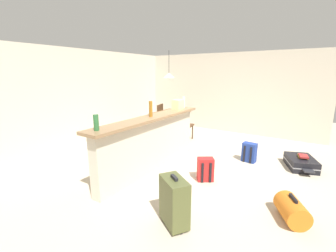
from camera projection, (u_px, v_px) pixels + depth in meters
ground_plane at (185, 161)px, 5.02m from camera, size 13.00×13.00×0.05m
wall_back at (90, 96)px, 6.35m from camera, size 6.60×0.10×2.50m
wall_right at (223, 93)px, 7.36m from camera, size 0.10×6.00×2.50m
partition_half_wall at (152, 145)px, 4.43m from camera, size 2.80×0.20×1.03m
bar_countertop at (151, 118)px, 4.31m from camera, size 2.96×0.40×0.05m
bottle_green at (96, 123)px, 3.24m from camera, size 0.08×0.08×0.23m
bottle_amber at (151, 109)px, 4.26m from camera, size 0.07×0.07×0.30m
bottle_white at (184, 102)px, 5.34m from camera, size 0.07×0.07×0.27m
grocery_bag at (178, 105)px, 5.12m from camera, size 0.26×0.18×0.22m
dining_table at (170, 115)px, 6.80m from camera, size 1.10×0.80×0.74m
dining_chair_near_partition at (183, 122)px, 6.46m from camera, size 0.46×0.46×0.93m
dining_chair_far_side at (157, 117)px, 7.15m from camera, size 0.47×0.47×0.93m
pendant_lamp at (169, 75)px, 6.51m from camera, size 0.34×0.34×0.81m
suitcase_flat_black at (301, 163)px, 4.60m from camera, size 0.89×0.71×0.22m
backpack_red at (205, 170)px, 4.05m from camera, size 0.33×0.34×0.42m
suitcase_upright_olive at (174, 201)px, 2.82m from camera, size 0.45×0.50×0.67m
duffel_bag_orange at (292, 210)px, 2.95m from camera, size 0.56×0.49×0.34m
backpack_blue at (249, 153)px, 4.91m from camera, size 0.27×0.30×0.42m
book_stack at (303, 156)px, 4.56m from camera, size 0.31×0.22×0.06m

